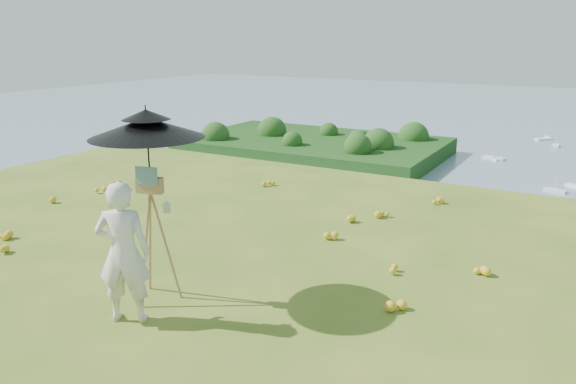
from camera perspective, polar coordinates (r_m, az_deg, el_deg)
The scene contains 11 objects.
ground at distance 8.94m, azimuth -16.78°, elevation -6.50°, with size 14.00×14.00×0.00m, color #43691E.
shoreline_tier at distance 89.89m, azimuth 22.98°, elevation -11.64°, with size 170.00×28.00×8.00m, color gray.
peninsula at distance 182.82m, azimuth 2.68°, elevation 5.42°, with size 90.00×60.00×12.00m, color #0F330E, non-canonical shape.
slope_trees at distance 44.96m, azimuth 19.31°, elevation -9.30°, with size 110.00×50.00×6.00m, color #1C4B16, non-canonical shape.
harbor_town at distance 87.24m, azimuth 23.44°, elevation -7.82°, with size 110.00×22.00×5.00m, color silver, non-canonical shape.
moored_boats at distance 171.68m, azimuth 22.57°, elevation 1.97°, with size 140.00×140.00×0.70m, color white, non-canonical shape.
wildflowers at distance 9.08m, azimuth -15.68°, elevation -5.66°, with size 10.00×10.50×0.12m, color gold, non-canonical shape.
painter at distance 6.77m, azimuth -16.37°, elevation -5.91°, with size 0.62×0.41×1.71m, color beige.
field_easel at distance 7.23m, azimuth -13.56°, elevation -4.16°, with size 0.66×0.66×1.74m, color #A98447, non-canonical shape.
sun_umbrella at distance 6.97m, azimuth -14.03°, elevation 4.33°, with size 1.38×1.38×1.04m, color black, non-canonical shape.
painter_cap at distance 6.52m, azimuth -16.91°, elevation 0.69°, with size 0.18×0.22×0.10m, color #D4747F, non-canonical shape.
Camera 1 is at (6.13, -5.63, 3.26)m, focal length 35.00 mm.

